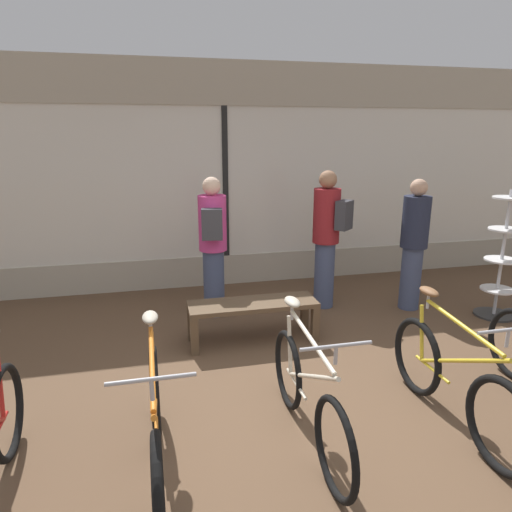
% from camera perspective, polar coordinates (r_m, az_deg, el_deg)
% --- Properties ---
extents(ground_plane, '(24.00, 24.00, 0.00)m').
position_cam_1_polar(ground_plane, '(4.09, 4.57, -17.97)').
color(ground_plane, brown).
extents(shop_back_wall, '(12.00, 0.08, 3.20)m').
position_cam_1_polar(shop_back_wall, '(6.69, -3.89, 10.01)').
color(shop_back_wall, '#B2A893').
rests_on(shop_back_wall, ground_plane).
extents(bicycle_left, '(0.46, 1.76, 1.03)m').
position_cam_1_polar(bicycle_left, '(3.23, -12.36, -20.33)').
color(bicycle_left, black).
rests_on(bicycle_left, ground_plane).
extents(bicycle_center, '(0.46, 1.66, 1.01)m').
position_cam_1_polar(bicycle_center, '(3.51, 6.44, -17.04)').
color(bicycle_center, black).
rests_on(bicycle_center, ground_plane).
extents(bicycle_right, '(0.46, 1.69, 1.02)m').
position_cam_1_polar(bicycle_right, '(3.96, 23.36, -14.20)').
color(bicycle_right, black).
rests_on(bicycle_right, ground_plane).
extents(accessory_rack, '(0.48, 0.48, 1.59)m').
position_cam_1_polar(accessory_rack, '(6.35, 28.27, -1.06)').
color(accessory_rack, '#333333').
rests_on(accessory_rack, ground_plane).
extents(display_bench, '(1.40, 0.44, 0.46)m').
position_cam_1_polar(display_bench, '(5.01, -0.40, -6.66)').
color(display_bench, brown).
rests_on(display_bench, ground_plane).
extents(customer_near_rack, '(0.39, 0.52, 1.73)m').
position_cam_1_polar(customer_near_rack, '(5.57, -5.41, 1.63)').
color(customer_near_rack, '#424C6B').
rests_on(customer_near_rack, ground_plane).
extents(customer_by_window, '(0.34, 0.34, 1.69)m').
position_cam_1_polar(customer_by_window, '(6.14, 19.13, 1.63)').
color(customer_by_window, '#424C6B').
rests_on(customer_by_window, ground_plane).
extents(customer_mid_floor, '(0.53, 0.55, 1.79)m').
position_cam_1_polar(customer_mid_floor, '(5.91, 8.87, 2.59)').
color(customer_mid_floor, '#424C6B').
rests_on(customer_mid_floor, ground_plane).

